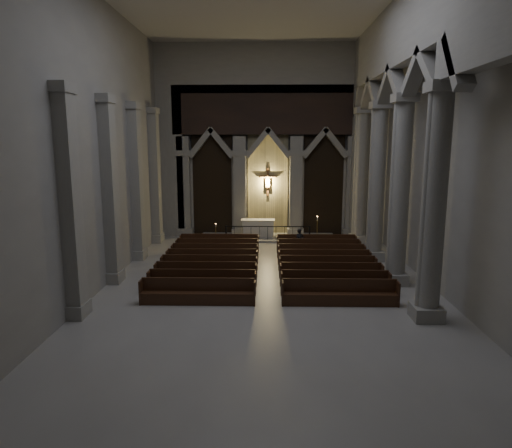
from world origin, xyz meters
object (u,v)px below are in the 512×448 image
Objects in this scene: altar at (258,228)px; pews at (268,266)px; candle_stand_left at (216,238)px; candle_stand_right at (317,235)px; worshipper at (300,241)px; altar_rail at (268,231)px.

altar reaches higher than pews.
candle_stand_right is at bearing 4.91° from candle_stand_left.
pews is (3.13, -6.18, -0.02)m from candle_stand_left.
altar is 1.57× the size of worshipper.
altar_rail is 0.53× the size of pews.
altar_rail is 3.23× the size of candle_stand_right.
candle_stand_left is (-2.52, -1.41, -0.36)m from altar.
candle_stand_left is 6.93m from pews.
pews is 4.32m from worshipper.
pews is (0.62, -7.59, -0.37)m from altar.
candle_stand_right reaches higher than candle_stand_left.
altar is at bearing 105.12° from worshipper.
pews is (-3.03, -6.71, -0.12)m from candle_stand_right.
candle_stand_right is at bearing -13.60° from altar.
altar is 4.37m from worshipper.
pews is 7.22× the size of worshipper.
candle_stand_left is at bearing -150.73° from altar.
worshipper reaches higher than altar_rail.
candle_stand_right is (6.16, 0.53, 0.10)m from candle_stand_left.
altar_rail is at bearing 8.15° from candle_stand_left.
worshipper reaches higher than pews.
worshipper is (1.76, 3.93, 0.36)m from pews.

